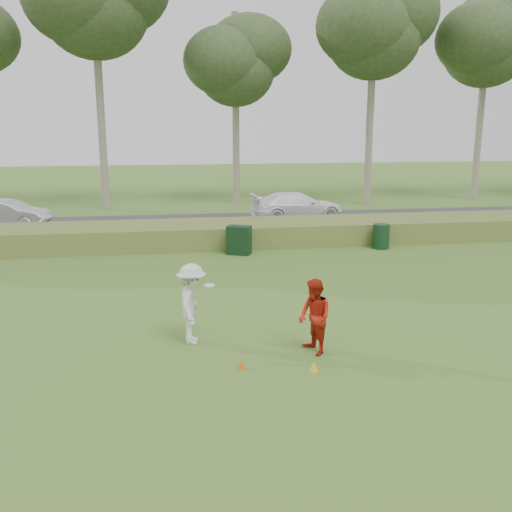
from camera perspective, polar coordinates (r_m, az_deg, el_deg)
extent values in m
plane|color=#3C6521|center=(12.97, 2.83, -9.61)|extent=(120.00, 120.00, 0.00)
cube|color=#556729|center=(24.26, -2.98, 2.30)|extent=(80.00, 3.00, 0.90)
cube|color=#2D2D2D|center=(29.23, -4.03, 3.31)|extent=(80.00, 6.00, 0.06)
cylinder|color=gray|center=(34.98, -15.48, 17.19)|extent=(0.44, 0.44, 15.50)
ellipsoid|color=#2D4120|center=(35.49, -15.90, 23.43)|extent=(7.80, 7.80, 6.60)
cylinder|color=gray|center=(36.48, -2.04, 14.31)|extent=(0.44, 0.44, 11.50)
ellipsoid|color=#2D4120|center=(36.65, -2.07, 18.81)|extent=(6.24, 6.24, 5.28)
cylinder|color=gray|center=(36.46, 11.46, 16.03)|extent=(0.44, 0.44, 14.00)
ellipsoid|color=#2D4120|center=(36.82, 11.72, 21.48)|extent=(7.28, 7.28, 6.16)
cylinder|color=gray|center=(41.03, 21.67, 14.69)|extent=(0.44, 0.44, 13.50)
ellipsoid|color=#2D4120|center=(41.31, 22.09, 19.36)|extent=(7.02, 7.02, 5.94)
imported|color=silver|center=(13.30, -6.41, -4.76)|extent=(0.85, 1.30, 1.89)
cylinder|color=white|center=(13.20, -4.72, -2.96)|extent=(0.27, 0.27, 0.03)
imported|color=#AD1D0E|center=(12.70, 5.88, -6.08)|extent=(0.84, 0.96, 1.69)
cone|color=#D5530B|center=(12.12, -1.50, -10.79)|extent=(0.17, 0.17, 0.19)
cone|color=gold|center=(12.08, 5.82, -10.90)|extent=(0.19, 0.19, 0.21)
cube|color=black|center=(22.23, -1.70, 1.60)|extent=(1.04, 0.87, 1.12)
cylinder|color=#103219|center=(23.84, 12.40, 1.93)|extent=(0.84, 0.84, 1.00)
imported|color=silver|center=(30.32, -23.50, 3.91)|extent=(4.19, 2.34, 1.31)
imported|color=white|center=(30.14, 4.13, 5.04)|extent=(5.10, 2.54, 1.42)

